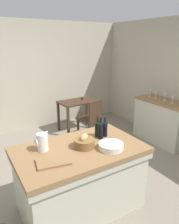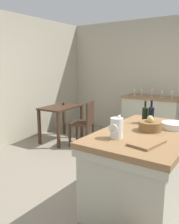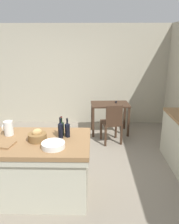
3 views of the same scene
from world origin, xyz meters
The scene contains 12 objects.
ground_plane centered at (0.00, 0.00, 0.00)m, with size 6.76×6.76×0.00m, color gray.
wall_back centered at (0.00, 2.60, 1.30)m, with size 5.32×0.12×2.60m, color #B2AA93.
island_table centered at (-0.20, -0.51, 0.47)m, with size 1.56×0.95×0.87m.
writing_desk centered at (1.02, 1.82, 0.62)m, with size 0.93×0.61×0.80m.
wooden_chair centered at (1.03, 1.23, 0.49)m, with size 0.48×0.48×0.90m.
pitcher centered at (-0.61, -0.34, 0.98)m, with size 0.17×0.13×0.25m.
wash_bowl centered at (0.11, -0.73, 0.91)m, with size 0.30×0.30×0.07m, color white.
bread_basket centered at (-0.15, -0.52, 0.93)m, with size 0.25×0.25×0.18m.
cutting_board centered at (-0.61, -0.66, 0.88)m, with size 0.36×0.22×0.02m, color olive.
wine_bottle_dark centered at (0.25, -0.39, 0.98)m, with size 0.07×0.07×0.28m.
wine_bottle_amber centered at (0.17, -0.34, 0.99)m, with size 0.07×0.07×0.29m.
wine_bottle_green centered at (0.16, -0.42, 0.99)m, with size 0.07×0.07×0.30m.
Camera 3 is at (0.62, -3.31, 2.19)m, focal length 35.62 mm.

